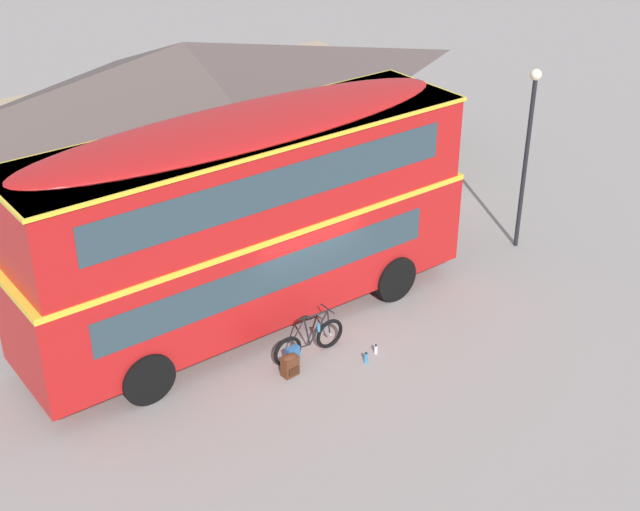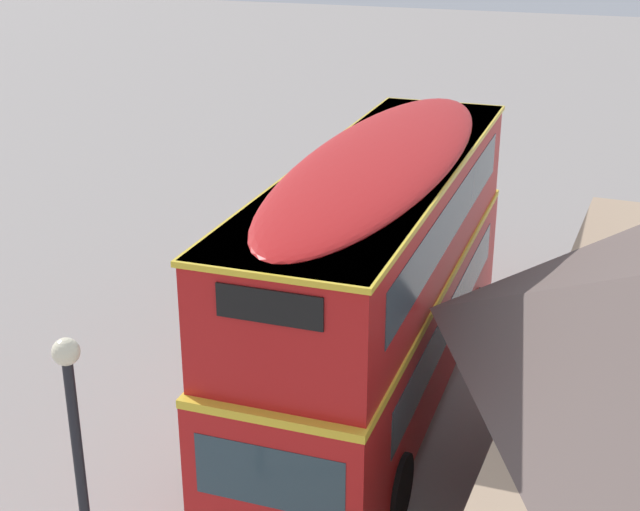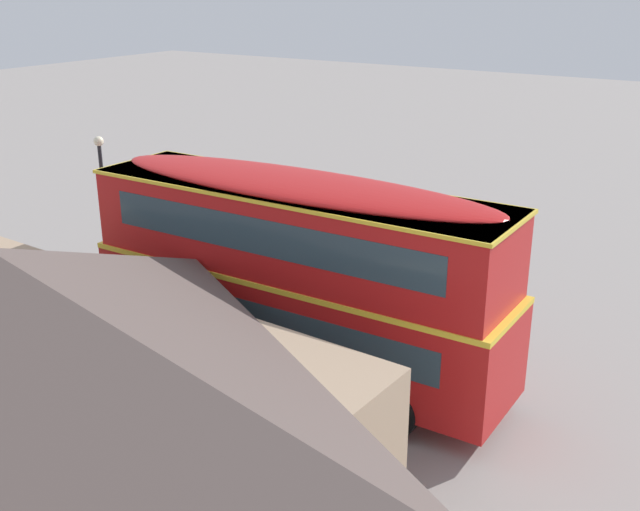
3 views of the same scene
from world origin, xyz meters
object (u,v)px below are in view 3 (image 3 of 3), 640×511
object	(u,v)px
street_lamp	(104,198)
double_decker_bus	(296,268)
touring_bicycle	(333,327)
water_bottle_clear_plastic	(309,315)
water_bottle_blue_sports	(323,316)
backpack_on_ground	(360,333)

from	to	relation	value
street_lamp	double_decker_bus	bearing A→B (deg)	171.45
touring_bicycle	water_bottle_clear_plastic	world-z (taller)	touring_bicycle
double_decker_bus	touring_bicycle	size ratio (longest dim) A/B	5.77
double_decker_bus	water_bottle_blue_sports	size ratio (longest dim) A/B	41.21
touring_bicycle	water_bottle_blue_sports	distance (m)	1.27
double_decker_bus	water_bottle_blue_sports	world-z (taller)	double_decker_bus
touring_bicycle	street_lamp	xyz separation A→B (m)	(7.25, 0.76, 2.51)
double_decker_bus	backpack_on_ground	distance (m)	3.26
water_bottle_clear_plastic	street_lamp	bearing A→B (deg)	14.18
touring_bicycle	backpack_on_ground	size ratio (longest dim) A/B	3.57
double_decker_bus	backpack_on_ground	world-z (taller)	double_decker_bus
water_bottle_clear_plastic	double_decker_bus	bearing A→B (deg)	117.99
backpack_on_ground	street_lamp	xyz separation A→B (m)	(7.89, 1.05, 2.63)
backpack_on_ground	double_decker_bus	bearing A→B (deg)	77.40
water_bottle_clear_plastic	street_lamp	size ratio (longest dim) A/B	0.05
water_bottle_clear_plastic	water_bottle_blue_sports	distance (m)	0.40
touring_bicycle	street_lamp	distance (m)	7.71
touring_bicycle	water_bottle_clear_plastic	bearing A→B (deg)	-31.25
water_bottle_blue_sports	touring_bicycle	bearing A→B (deg)	134.40
double_decker_bus	street_lamp	world-z (taller)	double_decker_bus
double_decker_bus	street_lamp	distance (m)	7.50
double_decker_bus	street_lamp	xyz separation A→B (m)	(7.41, -1.11, 0.24)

